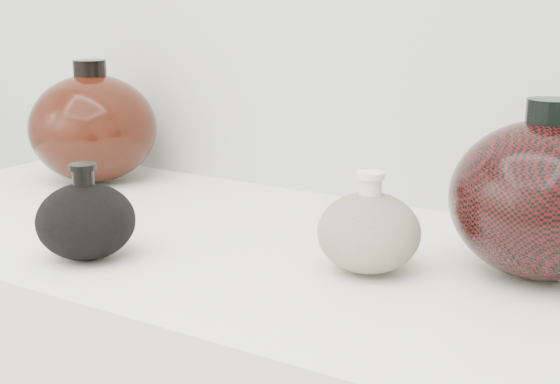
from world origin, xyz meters
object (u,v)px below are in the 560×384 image
Objects in this scene: black_gourd_vase at (86,220)px; left_round_pot at (93,128)px; cream_gourd_vase at (369,232)px; right_round_pot at (544,199)px.

left_round_pot is at bearing 134.18° from black_gourd_vase.
left_round_pot is (-0.55, 0.15, 0.04)m from cream_gourd_vase.
cream_gourd_vase is at bearing -15.10° from left_round_pot.
right_round_pot is at bearing 25.93° from black_gourd_vase.
right_round_pot is (0.71, -0.07, -0.00)m from left_round_pot.
black_gourd_vase is 0.49m from right_round_pot.
cream_gourd_vase is (0.28, 0.13, 0.00)m from black_gourd_vase.
left_round_pot reaches higher than cream_gourd_vase.
cream_gourd_vase is 0.18m from right_round_pot.
right_round_pot is (0.16, 0.08, 0.04)m from cream_gourd_vase.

